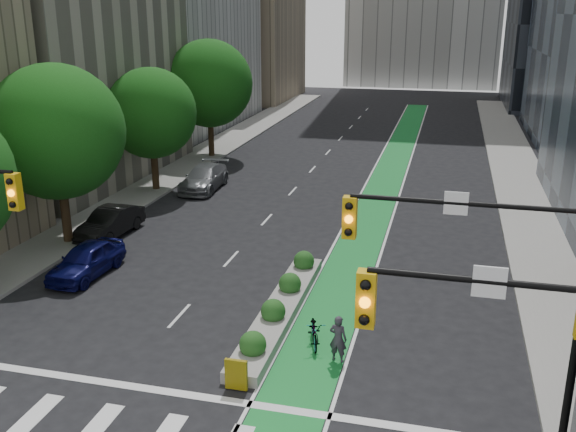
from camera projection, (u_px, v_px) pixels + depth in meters
The scene contains 15 objects.
ground at pixel (176, 419), 18.18m from camera, with size 160.00×160.00×0.00m, color black.
sidewalk_left at pixel (165, 177), 43.97m from camera, with size 3.60×90.00×0.15m, color gray.
sidewalk_right at pixel (528, 201), 38.46m from camera, with size 3.60×90.00×0.15m, color gray.
bike_lane_paint at pixel (389, 174), 45.15m from camera, with size 2.20×70.00×0.01m, color #178031.
tree_mid at pixel (56, 132), 30.10m from camera, with size 6.40×6.40×8.78m.
tree_midfar at pixel (151, 113), 39.52m from camera, with size 5.60×5.60×7.76m.
tree_far at pixel (209, 84), 48.51m from camera, with size 6.60×6.60×9.00m.
signal_right at pixel (515, 289), 15.11m from camera, with size 5.82×0.51×7.20m.
signal_far_right at pixel (554, 400), 10.90m from camera, with size 4.82×0.51×7.20m.
median_planter at pixel (281, 306), 24.28m from camera, with size 1.20×10.26×1.10m.
bicycle at pixel (315, 331), 22.16m from camera, with size 0.65×1.86×0.98m, color gray.
cyclist at pixel (338, 339), 20.94m from camera, with size 0.60×0.39×1.65m, color #343039.
parked_car_left_near at pixel (86, 260), 27.76m from camera, with size 1.72×4.26×1.45m, color #0C0D49.
parked_car_left_mid at pixel (110, 222), 32.64m from camera, with size 1.53×4.39×1.45m, color black.
parked_car_left_far at pixel (204, 178), 41.13m from camera, with size 2.11×5.19×1.51m, color slate.
Camera 1 is at (6.89, -14.26, 11.10)m, focal length 40.00 mm.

